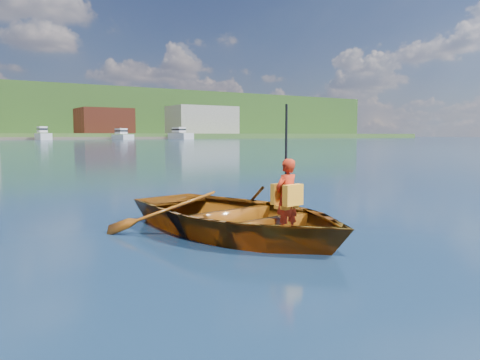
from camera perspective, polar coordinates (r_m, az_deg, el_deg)
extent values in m
plane|color=#0D2B40|center=(7.12, 6.03, -7.06)|extent=(600.00, 600.00, 0.00)
imported|color=brown|center=(7.31, -0.42, -4.39)|extent=(3.75, 4.73, 0.88)
imported|color=#B82710|center=(6.73, 5.69, -2.12)|extent=(0.45, 0.33, 1.11)
cube|color=#FFA524|center=(6.65, 6.47, -1.84)|extent=(0.35, 0.16, 0.30)
cube|color=#FFA524|center=(6.80, 4.94, -1.65)|extent=(0.35, 0.14, 0.30)
cube|color=#FFA524|center=(6.75, 5.68, -3.26)|extent=(0.33, 0.27, 0.05)
cylinder|color=black|center=(6.90, 5.62, 1.33)|extent=(0.04, 0.04, 1.89)
cube|color=brown|center=(177.51, -16.25, 6.92)|extent=(18.00, 16.00, 9.00)
cube|color=gray|center=(192.52, -4.65, 7.30)|extent=(26.00, 16.00, 11.00)
cube|color=silver|center=(150.50, -22.88, 4.85)|extent=(3.15, 11.24, 2.19)
cube|color=silver|center=(151.62, -22.98, 5.69)|extent=(2.20, 5.06, 1.80)
cube|color=black|center=(151.62, -22.98, 5.73)|extent=(2.27, 5.28, 0.50)
cube|color=silver|center=(156.25, -14.14, 5.07)|extent=(3.46, 12.37, 1.79)
cube|color=silver|center=(157.43, -14.30, 5.79)|extent=(2.42, 5.57, 1.80)
cube|color=black|center=(157.43, -14.30, 5.83)|extent=(2.49, 5.81, 0.50)
cube|color=silver|center=(163.83, -7.27, 5.29)|extent=(3.74, 13.35, 2.34)
cube|color=silver|center=(165.05, -7.48, 6.08)|extent=(2.62, 6.01, 1.80)
cube|color=black|center=(165.05, -7.48, 6.12)|extent=(2.69, 6.27, 0.50)
cylinder|color=#382314|center=(303.48, -4.69, 8.68)|extent=(0.80, 0.80, 3.24)
sphere|color=#295B19|center=(303.75, -4.69, 9.49)|extent=(6.05, 6.05, 6.05)
cylinder|color=#382314|center=(272.02, -22.90, 8.55)|extent=(0.80, 0.80, 2.81)
sphere|color=#295B19|center=(272.27, -22.93, 9.34)|extent=(5.25, 5.25, 5.25)
cylinder|color=#382314|center=(242.51, -4.45, 6.85)|extent=(0.80, 0.80, 2.75)
sphere|color=#295B19|center=(242.63, -4.45, 7.72)|extent=(5.14, 5.14, 5.14)
cylinder|color=#382314|center=(262.85, -18.45, 8.36)|extent=(0.80, 0.80, 3.79)
sphere|color=#295B19|center=(263.17, -18.48, 9.45)|extent=(7.07, 7.07, 7.07)
cylinder|color=#382314|center=(257.40, 1.91, 6.73)|extent=(0.80, 0.80, 2.77)
sphere|color=#295B19|center=(257.50, 1.91, 7.55)|extent=(5.17, 5.17, 5.17)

